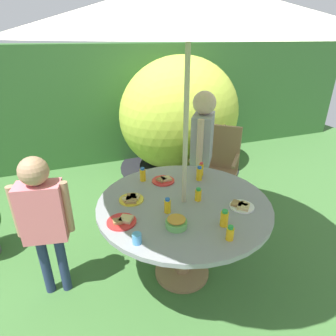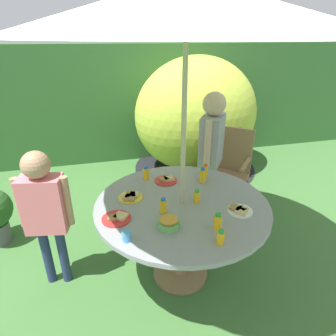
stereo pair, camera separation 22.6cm
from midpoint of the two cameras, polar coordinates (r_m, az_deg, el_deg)
ground_plane at (r=2.74m, az=4.98°, el=-20.54°), size 10.00×10.00×0.02m
hedge_backdrop at (r=4.98m, az=-6.03°, el=13.11°), size 9.00×0.70×1.83m
garden_table at (r=2.33m, az=5.57°, el=-9.54°), size 1.37×1.37×0.75m
patio_umbrella at (r=1.92m, az=7.64°, el=29.23°), size 2.21×2.21×2.25m
wooden_chair at (r=3.48m, az=13.48°, el=0.62°), size 0.68×0.67×0.98m
dome_tent at (r=4.37m, az=7.21°, el=10.35°), size 2.18×2.18×1.70m
child_in_grey_shirt at (r=3.12m, az=10.85°, el=5.39°), size 0.38×0.42×1.43m
child_in_pink_shirt at (r=2.33m, az=-21.04°, el=-6.94°), size 0.41×0.23×1.21m
snack_bowl at (r=1.97m, az=3.54°, el=-10.95°), size 0.15×0.15×0.08m
plate_far_right at (r=2.23m, az=17.07°, el=-8.19°), size 0.19×0.19×0.03m
plate_near_right at (r=2.30m, az=-4.73°, el=-5.83°), size 0.20×0.20×0.03m
plate_back_edge at (r=2.07m, az=-7.11°, el=-10.01°), size 0.21×0.21×0.03m
plate_mid_left at (r=2.55m, az=2.16°, el=-2.49°), size 0.20×0.20×0.03m
juice_bottle_near_left at (r=2.11m, az=2.16°, el=-7.65°), size 0.05×0.05×0.12m
juice_bottle_far_left at (r=2.65m, az=9.93°, el=-0.63°), size 0.04×0.04×0.13m
juice_bottle_center_front at (r=2.56m, az=-1.94°, el=-1.17°), size 0.05×0.05×0.13m
juice_bottle_center_back at (r=1.88m, az=14.00°, el=-13.45°), size 0.05×0.05×0.10m
juice_bottle_mid_right at (r=2.25m, az=8.68°, el=-5.73°), size 0.05×0.05×0.11m
juice_bottle_front_edge at (r=1.99m, az=13.23°, el=-10.58°), size 0.06×0.06×0.12m
juice_bottle_spot_a at (r=2.56m, az=9.44°, el=-1.52°), size 0.05×0.05×0.13m
cup_near at (r=1.86m, az=-4.77°, el=-13.53°), size 0.06×0.06×0.07m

